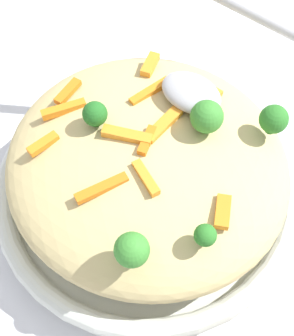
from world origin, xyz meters
TOP-DOWN VIEW (x-y plane):
  - ground_plane at (0.00, 0.00)m, footprint 2.40×2.40m
  - serving_bowl at (0.00, 0.00)m, footprint 0.29×0.29m
  - pasta_mound at (0.00, 0.00)m, footprint 0.25×0.24m
  - carrot_piece_0 at (0.02, 0.01)m, footprint 0.04×0.03m
  - carrot_piece_1 at (0.09, -0.00)m, footprint 0.01×0.03m
  - carrot_piece_2 at (-0.00, -0.00)m, footprint 0.02×0.03m
  - carrot_piece_3 at (-0.08, 0.01)m, footprint 0.02×0.03m
  - carrot_piece_4 at (0.07, 0.05)m, footprint 0.01×0.03m
  - carrot_piece_5 at (-0.02, 0.03)m, footprint 0.03×0.02m
  - carrot_piece_6 at (-0.00, 0.06)m, footprint 0.02×0.04m
  - carrot_piece_7 at (-0.01, -0.07)m, footprint 0.01×0.04m
  - carrot_piece_8 at (0.06, -0.07)m, footprint 0.02×0.03m
  - carrot_piece_9 at (0.08, 0.02)m, footprint 0.03×0.04m
  - carrot_piece_10 at (0.03, -0.04)m, footprint 0.02×0.04m
  - carrot_piece_11 at (-0.00, -0.02)m, footprint 0.01×0.04m
  - broccoli_floret_0 at (-0.03, -0.04)m, footprint 0.03×0.03m
  - broccoli_floret_1 at (-0.09, 0.04)m, footprint 0.02×0.02m
  - broccoli_floret_2 at (0.05, 0.01)m, footprint 0.02×0.02m
  - broccoli_floret_3 at (-0.07, -0.08)m, footprint 0.02×0.02m
  - broccoli_floret_4 at (-0.05, 0.08)m, footprint 0.03×0.03m
  - serving_spoon at (0.01, -0.09)m, footprint 0.16×0.15m

SIDE VIEW (x-z plane):
  - ground_plane at x=0.00m, z-range 0.00..0.00m
  - serving_bowl at x=0.00m, z-range 0.00..0.04m
  - pasta_mound at x=0.00m, z-range 0.04..0.10m
  - carrot_piece_1 at x=0.09m, z-range 0.09..0.10m
  - carrot_piece_4 at x=0.07m, z-range 0.09..0.10m
  - carrot_piece_3 at x=-0.08m, z-range 0.09..0.10m
  - carrot_piece_7 at x=-0.01m, z-range 0.09..0.10m
  - carrot_piece_8 at x=0.06m, z-range 0.09..0.10m
  - carrot_piece_9 at x=0.08m, z-range 0.09..0.10m
  - carrot_piece_10 at x=0.03m, z-range 0.10..0.10m
  - carrot_piece_6 at x=0.00m, z-range 0.10..0.10m
  - carrot_piece_5 at x=-0.02m, z-range 0.10..0.11m
  - carrot_piece_2 at x=0.00m, z-range 0.10..0.11m
  - carrot_piece_11 at x=0.00m, z-range 0.10..0.11m
  - carrot_piece_0 at x=0.02m, z-range 0.10..0.11m
  - broccoli_floret_1 at x=-0.09m, z-range 0.10..0.12m
  - broccoli_floret_3 at x=-0.07m, z-range 0.10..0.12m
  - broccoli_floret_2 at x=0.05m, z-range 0.10..0.13m
  - broccoli_floret_4 at x=-0.05m, z-range 0.10..0.13m
  - broccoli_floret_0 at x=-0.03m, z-range 0.10..0.13m
  - serving_spoon at x=0.01m, z-range 0.08..0.17m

